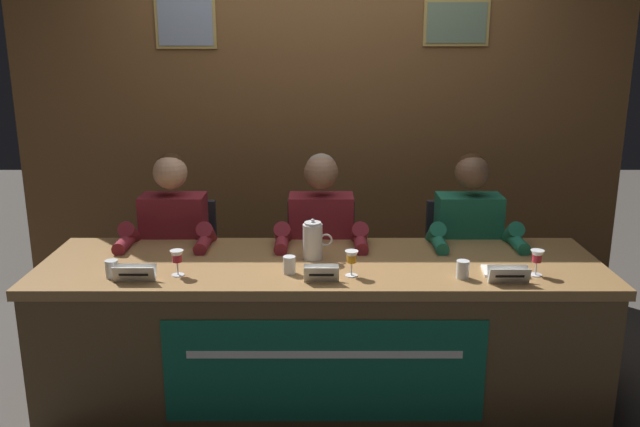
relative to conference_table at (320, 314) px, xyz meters
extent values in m
plane|color=#4C4742|center=(0.00, 0.11, -0.50)|extent=(12.00, 12.00, 0.00)
cube|color=brown|center=(0.00, 1.38, 0.80)|extent=(4.01, 0.12, 2.60)
cube|color=tan|center=(-0.85, 1.31, 1.41)|extent=(0.38, 0.02, 0.32)
cube|color=#8C99AD|center=(-0.85, 1.30, 1.41)|extent=(0.34, 0.01, 0.28)
cube|color=tan|center=(0.85, 1.31, 1.41)|extent=(0.41, 0.02, 0.29)
cube|color=slate|center=(0.85, 1.30, 1.41)|extent=(0.37, 0.01, 0.25)
cube|color=olive|center=(0.00, 0.11, 0.21)|extent=(2.81, 0.80, 0.05)
cube|color=brown|center=(0.00, -0.27, -0.16)|extent=(2.75, 0.04, 0.69)
cube|color=brown|center=(-1.35, 0.11, -0.16)|extent=(0.08, 0.72, 0.69)
cube|color=brown|center=(1.35, 0.11, -0.16)|extent=(0.08, 0.72, 0.69)
cube|color=#14664C|center=(0.01, -0.29, -0.16)|extent=(1.48, 0.01, 0.51)
cube|color=white|center=(0.01, -0.30, -0.07)|extent=(1.26, 0.00, 0.04)
cylinder|color=black|center=(-0.84, 0.61, -0.49)|extent=(0.44, 0.44, 0.02)
cylinder|color=black|center=(-0.84, 0.61, -0.28)|extent=(0.05, 0.05, 0.39)
cube|color=#232328|center=(-0.84, 0.61, -0.08)|extent=(0.44, 0.44, 0.03)
cube|color=#232328|center=(-0.84, 0.81, 0.16)|extent=(0.40, 0.05, 0.44)
cylinder|color=black|center=(-0.94, 0.26, -0.28)|extent=(0.10, 0.10, 0.44)
cylinder|color=black|center=(-0.74, 0.26, -0.28)|extent=(0.10, 0.10, 0.44)
cylinder|color=black|center=(-0.94, 0.41, -0.01)|extent=(0.13, 0.34, 0.13)
cylinder|color=black|center=(-0.74, 0.41, -0.01)|extent=(0.13, 0.34, 0.13)
cube|color=maroon|center=(-0.84, 0.58, 0.23)|extent=(0.36, 0.20, 0.48)
sphere|color=tan|center=(-0.84, 0.56, 0.60)|extent=(0.19, 0.19, 0.19)
sphere|color=#331E0F|center=(-0.84, 0.57, 0.62)|extent=(0.17, 0.17, 0.17)
cylinder|color=maroon|center=(-1.05, 0.48, 0.25)|extent=(0.09, 0.30, 0.25)
cylinder|color=maroon|center=(-0.63, 0.48, 0.25)|extent=(0.09, 0.30, 0.25)
cylinder|color=maroon|center=(-1.05, 0.32, 0.27)|extent=(0.07, 0.24, 0.07)
cylinder|color=maroon|center=(-0.63, 0.32, 0.27)|extent=(0.07, 0.24, 0.07)
cube|color=white|center=(-0.86, -0.19, 0.28)|extent=(0.19, 0.03, 0.08)
cube|color=white|center=(-0.86, -0.16, 0.28)|extent=(0.19, 0.03, 0.08)
cube|color=black|center=(-0.86, -0.19, 0.28)|extent=(0.13, 0.01, 0.01)
cylinder|color=white|center=(-0.68, -0.09, 0.24)|extent=(0.06, 0.06, 0.00)
cylinder|color=white|center=(-0.68, -0.09, 0.27)|extent=(0.01, 0.01, 0.05)
cone|color=white|center=(-0.68, -0.09, 0.33)|extent=(0.06, 0.06, 0.06)
cylinder|color=#B21E2D|center=(-0.68, -0.09, 0.32)|extent=(0.04, 0.04, 0.04)
cylinder|color=silver|center=(-0.98, -0.12, 0.28)|extent=(0.06, 0.06, 0.08)
cylinder|color=silver|center=(-0.98, -0.12, 0.27)|extent=(0.05, 0.05, 0.05)
cylinder|color=black|center=(0.00, 0.61, -0.49)|extent=(0.44, 0.44, 0.02)
cylinder|color=black|center=(0.00, 0.61, -0.28)|extent=(0.05, 0.05, 0.39)
cube|color=#232328|center=(0.00, 0.61, -0.08)|extent=(0.44, 0.44, 0.03)
cube|color=#232328|center=(0.00, 0.81, 0.16)|extent=(0.40, 0.05, 0.44)
cylinder|color=black|center=(-0.10, 0.26, -0.28)|extent=(0.10, 0.10, 0.44)
cylinder|color=black|center=(0.10, 0.26, -0.28)|extent=(0.10, 0.10, 0.44)
cylinder|color=black|center=(-0.10, 0.41, -0.01)|extent=(0.13, 0.34, 0.13)
cylinder|color=black|center=(0.10, 0.41, -0.01)|extent=(0.13, 0.34, 0.13)
cube|color=maroon|center=(0.00, 0.58, 0.23)|extent=(0.36, 0.20, 0.48)
sphere|color=#8E664C|center=(0.00, 0.56, 0.60)|extent=(0.19, 0.19, 0.19)
sphere|color=gray|center=(0.00, 0.57, 0.62)|extent=(0.17, 0.17, 0.17)
cylinder|color=maroon|center=(-0.21, 0.48, 0.25)|extent=(0.09, 0.30, 0.25)
cylinder|color=maroon|center=(0.21, 0.48, 0.25)|extent=(0.09, 0.30, 0.25)
cylinder|color=maroon|center=(-0.21, 0.32, 0.27)|extent=(0.07, 0.24, 0.07)
cylinder|color=maroon|center=(0.21, 0.32, 0.27)|extent=(0.07, 0.24, 0.07)
cube|color=white|center=(0.00, -0.19, 0.28)|extent=(0.16, 0.03, 0.08)
cube|color=white|center=(0.00, -0.16, 0.28)|extent=(0.16, 0.03, 0.08)
cube|color=black|center=(0.00, -0.20, 0.28)|extent=(0.11, 0.01, 0.01)
cylinder|color=white|center=(0.14, -0.10, 0.24)|extent=(0.06, 0.06, 0.00)
cylinder|color=white|center=(0.14, -0.10, 0.27)|extent=(0.01, 0.01, 0.05)
cone|color=white|center=(0.14, -0.10, 0.33)|extent=(0.06, 0.06, 0.06)
cylinder|color=orange|center=(0.14, -0.10, 0.32)|extent=(0.04, 0.04, 0.04)
cylinder|color=silver|center=(-0.15, -0.06, 0.28)|extent=(0.06, 0.06, 0.08)
cylinder|color=silver|center=(-0.15, -0.06, 0.27)|extent=(0.05, 0.05, 0.05)
cylinder|color=black|center=(0.84, 0.61, -0.49)|extent=(0.44, 0.44, 0.02)
cylinder|color=black|center=(0.84, 0.61, -0.28)|extent=(0.05, 0.05, 0.39)
cube|color=#232328|center=(0.84, 0.61, -0.08)|extent=(0.44, 0.44, 0.03)
cube|color=#232328|center=(0.84, 0.81, 0.16)|extent=(0.40, 0.05, 0.44)
cylinder|color=black|center=(0.74, 0.26, -0.28)|extent=(0.10, 0.10, 0.44)
cylinder|color=black|center=(0.94, 0.26, -0.28)|extent=(0.10, 0.10, 0.44)
cylinder|color=black|center=(0.74, 0.41, -0.01)|extent=(0.13, 0.34, 0.13)
cylinder|color=black|center=(0.94, 0.41, -0.01)|extent=(0.13, 0.34, 0.13)
cube|color=#196047|center=(0.84, 0.58, 0.23)|extent=(0.36, 0.20, 0.48)
sphere|color=brown|center=(0.84, 0.56, 0.60)|extent=(0.19, 0.19, 0.19)
sphere|color=#331E0F|center=(0.84, 0.57, 0.62)|extent=(0.17, 0.17, 0.17)
cylinder|color=#196047|center=(0.63, 0.48, 0.25)|extent=(0.09, 0.30, 0.25)
cylinder|color=#196047|center=(1.05, 0.48, 0.25)|extent=(0.09, 0.30, 0.25)
cylinder|color=#196047|center=(0.63, 0.32, 0.27)|extent=(0.07, 0.24, 0.07)
cylinder|color=#196047|center=(1.05, 0.32, 0.27)|extent=(0.07, 0.24, 0.07)
cube|color=white|center=(0.86, -0.21, 0.28)|extent=(0.19, 0.03, 0.08)
cube|color=white|center=(0.86, -0.18, 0.28)|extent=(0.19, 0.03, 0.08)
cube|color=black|center=(0.86, -0.21, 0.28)|extent=(0.13, 0.01, 0.01)
cylinder|color=white|center=(1.02, -0.09, 0.24)|extent=(0.06, 0.06, 0.00)
cylinder|color=white|center=(1.02, -0.09, 0.27)|extent=(0.01, 0.01, 0.05)
cone|color=white|center=(1.02, -0.09, 0.33)|extent=(0.06, 0.06, 0.06)
cylinder|color=#B21E2D|center=(1.02, -0.09, 0.32)|extent=(0.04, 0.04, 0.04)
cylinder|color=silver|center=(0.66, -0.13, 0.28)|extent=(0.06, 0.06, 0.08)
cylinder|color=silver|center=(0.66, -0.13, 0.27)|extent=(0.05, 0.05, 0.05)
cylinder|color=silver|center=(-0.04, 0.15, 0.33)|extent=(0.10, 0.10, 0.18)
cylinder|color=silver|center=(-0.04, 0.15, 0.43)|extent=(0.09, 0.09, 0.01)
sphere|color=silver|center=(-0.04, 0.15, 0.44)|extent=(0.02, 0.02, 0.02)
torus|color=silver|center=(0.02, 0.15, 0.34)|extent=(0.07, 0.01, 0.07)
cube|color=white|center=(0.88, -0.05, 0.25)|extent=(0.22, 0.17, 0.01)
camera|label=1|loc=(-0.01, -3.06, 1.35)|focal=37.41mm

